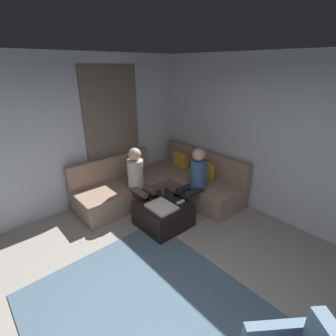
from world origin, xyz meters
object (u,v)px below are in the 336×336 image
at_px(sectional_couch, 162,184).
at_px(game_remote, 181,202).
at_px(person_on_couch_side, 139,179).
at_px(ottoman, 163,214).
at_px(person_on_couch_back, 194,179).
at_px(coffee_mug, 163,192).

relative_size(sectional_couch, game_remote, 17.00).
bearing_deg(sectional_couch, person_on_couch_side, -77.23).
relative_size(ottoman, person_on_couch_side, 0.63).
xyz_separation_m(person_on_couch_back, person_on_couch_side, (-0.64, -0.71, 0.00)).
distance_m(ottoman, coffee_mug, 0.38).
bearing_deg(person_on_couch_side, game_remote, 109.87).
xyz_separation_m(game_remote, person_on_couch_side, (-0.76, -0.27, 0.23)).
bearing_deg(game_remote, ottoman, -129.29).
xyz_separation_m(coffee_mug, person_on_couch_side, (-0.36, -0.23, 0.19)).
distance_m(ottoman, person_on_couch_back, 0.79).
bearing_deg(coffee_mug, game_remote, 5.71).
bearing_deg(sectional_couch, ottoman, -39.45).
distance_m(person_on_couch_back, person_on_couch_side, 0.95).
distance_m(ottoman, game_remote, 0.36).
relative_size(sectional_couch, coffee_mug, 26.84).
xyz_separation_m(ottoman, person_on_couch_side, (-0.58, -0.05, 0.45)).
relative_size(sectional_couch, ottoman, 3.36).
relative_size(coffee_mug, person_on_couch_side, 0.08).
bearing_deg(ottoman, coffee_mug, 140.71).
height_order(ottoman, person_on_couch_side, person_on_couch_side).
height_order(sectional_couch, ottoman, sectional_couch).
height_order(sectional_couch, person_on_couch_side, person_on_couch_side).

